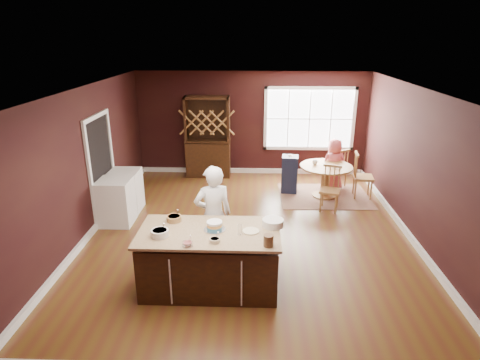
% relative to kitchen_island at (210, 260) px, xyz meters
% --- Properties ---
extents(room_shell, '(7.00, 7.00, 7.00)m').
position_rel_kitchen_island_xyz_m(room_shell, '(0.56, 1.80, 0.91)').
color(room_shell, '#563915').
rests_on(room_shell, ground).
extents(window, '(2.36, 0.10, 1.66)m').
position_rel_kitchen_island_xyz_m(window, '(2.06, 5.27, 1.06)').
color(window, white).
rests_on(window, room_shell).
extents(doorway, '(0.08, 1.26, 2.13)m').
position_rel_kitchen_island_xyz_m(doorway, '(-2.41, 2.40, 0.59)').
color(doorway, white).
rests_on(doorway, room_shell).
extents(kitchen_island, '(2.03, 1.06, 0.92)m').
position_rel_kitchen_island_xyz_m(kitchen_island, '(0.00, 0.00, 0.00)').
color(kitchen_island, '#381D0B').
rests_on(kitchen_island, ground).
extents(dining_table, '(1.19, 1.19, 0.75)m').
position_rel_kitchen_island_xyz_m(dining_table, '(2.28, 3.64, 0.10)').
color(dining_table, brown).
rests_on(dining_table, ground).
extents(baker, '(0.71, 0.57, 1.68)m').
position_rel_kitchen_island_xyz_m(baker, '(-0.01, 0.70, 0.40)').
color(baker, silver).
rests_on(baker, ground).
extents(layer_cake, '(0.32, 0.32, 0.13)m').
position_rel_kitchen_island_xyz_m(layer_cake, '(0.08, 0.05, 0.55)').
color(layer_cake, white).
rests_on(layer_cake, kitchen_island).
extents(bowl_blue, '(0.25, 0.25, 0.09)m').
position_rel_kitchen_island_xyz_m(bowl_blue, '(-0.67, -0.17, 0.53)').
color(bowl_blue, silver).
rests_on(bowl_blue, kitchen_island).
extents(bowl_yellow, '(0.22, 0.22, 0.08)m').
position_rel_kitchen_island_xyz_m(bowl_yellow, '(-0.56, 0.31, 0.52)').
color(bowl_yellow, '#AC7A58').
rests_on(bowl_yellow, kitchen_island).
extents(bowl_pink, '(0.15, 0.15, 0.05)m').
position_rel_kitchen_island_xyz_m(bowl_pink, '(-0.24, -0.43, 0.51)').
color(bowl_pink, silver).
rests_on(bowl_pink, kitchen_island).
extents(bowl_olive, '(0.15, 0.15, 0.05)m').
position_rel_kitchen_island_xyz_m(bowl_olive, '(0.11, -0.31, 0.51)').
color(bowl_olive, beige).
rests_on(bowl_olive, kitchen_island).
extents(drinking_glass, '(0.07, 0.07, 0.15)m').
position_rel_kitchen_island_xyz_m(drinking_glass, '(0.44, -0.07, 0.55)').
color(drinking_glass, white).
rests_on(drinking_glass, kitchen_island).
extents(dinner_plate, '(0.24, 0.24, 0.02)m').
position_rel_kitchen_island_xyz_m(dinner_plate, '(0.60, 0.01, 0.49)').
color(dinner_plate, beige).
rests_on(dinner_plate, kitchen_island).
extents(white_tub, '(0.31, 0.31, 0.11)m').
position_rel_kitchen_island_xyz_m(white_tub, '(0.92, 0.20, 0.53)').
color(white_tub, silver).
rests_on(white_tub, kitchen_island).
extents(stoneware_crock, '(0.14, 0.14, 0.16)m').
position_rel_kitchen_island_xyz_m(stoneware_crock, '(0.84, -0.39, 0.56)').
color(stoneware_crock, '#412B1E').
rests_on(stoneware_crock, kitchen_island).
extents(rug, '(2.09, 1.64, 0.01)m').
position_rel_kitchen_island_xyz_m(rug, '(2.28, 3.64, -0.43)').
color(rug, brown).
rests_on(rug, ground).
extents(chair_east, '(0.48, 0.49, 1.07)m').
position_rel_kitchen_island_xyz_m(chair_east, '(3.14, 3.62, 0.10)').
color(chair_east, brown).
rests_on(chair_east, ground).
extents(chair_south, '(0.51, 0.50, 0.98)m').
position_rel_kitchen_island_xyz_m(chair_south, '(2.25, 2.85, 0.05)').
color(chair_south, brown).
rests_on(chair_south, ground).
extents(chair_north, '(0.56, 0.55, 0.98)m').
position_rel_kitchen_island_xyz_m(chair_north, '(2.68, 4.35, 0.05)').
color(chair_north, '#9A5024').
rests_on(chair_north, ground).
extents(seated_woman, '(0.70, 0.54, 1.26)m').
position_rel_kitchen_island_xyz_m(seated_woman, '(2.54, 4.10, 0.19)').
color(seated_woman, '#BA4C53').
rests_on(seated_woman, ground).
extents(high_chair, '(0.41, 0.41, 0.93)m').
position_rel_kitchen_island_xyz_m(high_chair, '(1.48, 3.90, 0.02)').
color(high_chair, '#181C45').
rests_on(high_chair, ground).
extents(toddler, '(0.18, 0.14, 0.26)m').
position_rel_kitchen_island_xyz_m(toddler, '(1.53, 3.99, 0.37)').
color(toddler, '#8CA5BF').
rests_on(toddler, high_chair).
extents(table_plate, '(0.20, 0.20, 0.02)m').
position_rel_kitchen_island_xyz_m(table_plate, '(2.49, 3.49, 0.32)').
color(table_plate, beige).
rests_on(table_plate, dining_table).
extents(table_cup, '(0.15, 0.15, 0.10)m').
position_rel_kitchen_island_xyz_m(table_cup, '(2.03, 3.73, 0.36)').
color(table_cup, white).
rests_on(table_cup, dining_table).
extents(hutch, '(1.15, 0.48, 2.10)m').
position_rel_kitchen_island_xyz_m(hutch, '(-0.58, 5.02, 0.61)').
color(hutch, '#3A230E').
rests_on(hutch, ground).
extents(washer, '(0.63, 0.61, 0.91)m').
position_rel_kitchen_island_xyz_m(washer, '(-2.08, 2.08, 0.02)').
color(washer, white).
rests_on(washer, ground).
extents(dryer, '(0.61, 0.59, 0.89)m').
position_rel_kitchen_island_xyz_m(dryer, '(-2.08, 2.72, 0.00)').
color(dryer, silver).
rests_on(dryer, ground).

